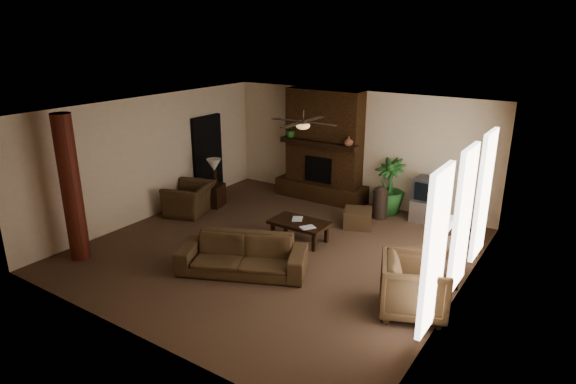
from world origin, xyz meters
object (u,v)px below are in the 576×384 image
Objects in this scene: tv_stand at (430,211)px; lamp_right at (447,229)px; coffee_table at (300,224)px; side_table_left at (213,195)px; floor_plant at (388,198)px; lamp_left at (214,167)px; side_table_right at (442,268)px; sofa at (242,249)px; log_column at (71,189)px; floor_vase at (380,200)px; armchair_left at (189,194)px; armchair_right at (414,284)px; ottoman at (358,218)px.

lamp_right is (1.09, -2.65, 0.75)m from tv_stand.
coffee_table is 3.00m from side_table_left.
floor_plant is 2.05× the size of lamp_left.
lamp_right is at bearing -1.82° from coffee_table.
side_table_left is at bearing 173.12° from side_table_right.
sofa is at bearing -125.04° from tv_stand.
coffee_table is 1.41× the size of tv_stand.
lamp_left is at bearing -153.19° from floor_plant.
floor_vase is at bearing 52.33° from log_column.
armchair_left is at bearing -102.33° from lamp_left.
armchair_left is 6.08m from armchair_right.
ottoman is at bearing 147.36° from side_table_right.
lamp_right is at bearing -32.37° from ottoman.
floor_plant is at bearing 70.95° from coffee_table.
log_column is at bearing -127.67° from floor_vase.
lamp_right is (5.93, -0.70, 0.73)m from side_table_left.
floor_plant reaches higher than ottoman.
armchair_left is at bearing -178.52° from coffee_table.
coffee_table is (0.14, 1.71, -0.07)m from sofa.
lamp_right reaches higher than side_table_left.
sofa is 4.17× the size of side_table_right.
armchair_right is 4.02m from floor_vase.
ottoman is at bearing -100.37° from floor_plant.
lamp_left reaches higher than armchair_left.
armchair_right is 6.14m from lamp_left.
sofa is 2.98× the size of floor_vase.
floor_vase is (1.00, 3.86, -0.02)m from sofa.
floor_plant is at bearing 27.06° from side_table_left.
lamp_right reaches higher than side_table_right.
floor_plant is at bearing 52.32° from sofa.
side_table_right is at bearing 25.30° from log_column.
coffee_table is at bearing -12.75° from lamp_left.
tv_stand is (4.94, 2.63, -0.23)m from armchair_left.
armchair_left is at bearing 179.70° from side_table_right.
lamp_right is at bearing -77.14° from tv_stand.
armchair_left is at bearing 55.64° from armchair_right.
armchair_left is at bearing -98.95° from side_table_left.
ottoman is 3.71m from lamp_left.
log_column is 7.56m from tv_stand.
sofa is 4.39m from floor_plant.
armchair_right reaches higher than sofa.
log_column is at bearing -20.11° from armchair_left.
coffee_table is at bearing -109.05° from floor_plant.
sofa is 3.20m from ottoman.
log_column is at bearing -125.71° from floor_plant.
lamp_right reaches higher than sofa.
armchair_left reaches higher than floor_vase.
side_table_right is at bearing -26.63° from armchair_right.
side_table_left is (-3.60, -0.77, 0.08)m from ottoman.
armchair_left is 3.05m from coffee_table.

